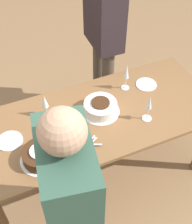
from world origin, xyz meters
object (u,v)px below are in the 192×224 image
(wine_glass_extra, at_px, (45,102))
(cake_center_white, at_px, (100,107))
(person_watching, at_px, (104,23))
(person_cutting, at_px, (71,205))
(cake_front_chocolate, at_px, (40,155))
(wine_glass_near, at_px, (126,73))
(wine_glass_far, at_px, (149,105))

(wine_glass_extra, bearing_deg, cake_center_white, -18.40)
(wine_glass_extra, relative_size, person_watching, 0.12)
(person_cutting, distance_m, person_watching, 1.61)
(cake_front_chocolate, height_order, person_watching, person_watching)
(wine_glass_near, distance_m, wine_glass_extra, 0.65)
(wine_glass_near, distance_m, person_cutting, 1.17)
(cake_center_white, relative_size, wine_glass_near, 1.22)
(cake_front_chocolate, height_order, wine_glass_extra, wine_glass_extra)
(wine_glass_near, bearing_deg, wine_glass_extra, -177.03)
(cake_center_white, xyz_separation_m, person_watching, (0.32, 0.66, 0.24))
(wine_glass_extra, xyz_separation_m, person_watching, (0.69, 0.54, 0.15))
(person_watching, bearing_deg, person_cutting, -28.85)
(cake_front_chocolate, bearing_deg, wine_glass_extra, 67.45)
(wine_glass_extra, bearing_deg, wine_glass_far, -26.16)
(person_watching, bearing_deg, wine_glass_extra, -50.92)
(wine_glass_far, bearing_deg, person_cutting, -144.69)
(cake_center_white, distance_m, person_cutting, 0.90)
(cake_front_chocolate, xyz_separation_m, person_watching, (0.84, 0.89, 0.24))
(cake_front_chocolate, relative_size, wine_glass_far, 1.23)
(cake_center_white, height_order, cake_front_chocolate, cake_center_white)
(person_cutting, bearing_deg, cake_center_white, -23.09)
(cake_center_white, distance_m, person_watching, 0.78)
(wine_glass_far, height_order, wine_glass_extra, wine_glass_far)
(person_cutting, height_order, person_watching, person_watching)
(wine_glass_far, height_order, person_watching, person_watching)
(cake_center_white, relative_size, wine_glass_far, 1.27)
(cake_center_white, height_order, wine_glass_extra, wine_glass_extra)
(cake_center_white, relative_size, person_watching, 0.17)
(wine_glass_near, xyz_separation_m, person_watching, (0.04, 0.51, 0.13))
(wine_glass_near, relative_size, wine_glass_far, 1.04)
(wine_glass_far, distance_m, person_cutting, 0.93)
(cake_center_white, relative_size, wine_glass_extra, 1.44)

